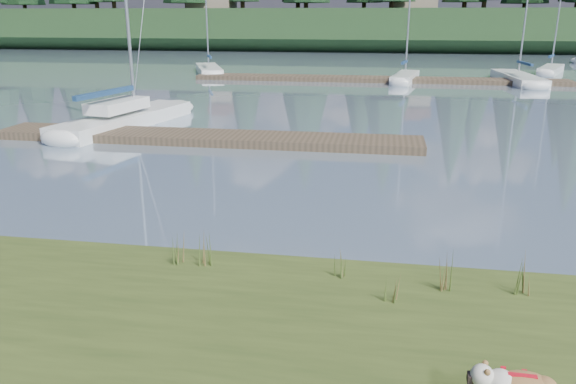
# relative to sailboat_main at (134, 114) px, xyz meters

# --- Properties ---
(ground) EXTENTS (200.00, 200.00, 0.00)m
(ground) POSITION_rel_sailboat_main_xyz_m (8.07, 18.08, -0.42)
(ground) COLOR #798DA2
(ground) RESTS_ON ground
(ridge) EXTENTS (200.00, 20.00, 5.00)m
(ridge) POSITION_rel_sailboat_main_xyz_m (8.07, 61.08, 2.08)
(ridge) COLOR #1B3218
(ridge) RESTS_ON ground
(sailboat_main) EXTENTS (3.41, 8.96, 12.65)m
(sailboat_main) POSITION_rel_sailboat_main_xyz_m (0.00, 0.00, 0.00)
(sailboat_main) COLOR white
(sailboat_main) RESTS_ON ground
(dock_near) EXTENTS (16.00, 2.00, 0.30)m
(dock_near) POSITION_rel_sailboat_main_xyz_m (4.07, -2.92, -0.27)
(dock_near) COLOR #4C3D2C
(dock_near) RESTS_ON ground
(dock_far) EXTENTS (26.00, 2.20, 0.30)m
(dock_far) POSITION_rel_sailboat_main_xyz_m (10.07, 18.08, -0.27)
(dock_far) COLOR #4C3D2C
(dock_far) RESTS_ON ground
(sailboat_bg_1) EXTENTS (4.56, 8.22, 12.22)m
(sailboat_bg_1) POSITION_rel_sailboat_main_xyz_m (-3.63, 22.28, -0.09)
(sailboat_bg_1) COLOR white
(sailboat_bg_1) RESTS_ON ground
(sailboat_bg_2) EXTENTS (2.35, 6.67, 9.99)m
(sailboat_bg_2) POSITION_rel_sailboat_main_xyz_m (12.13, 18.87, -0.09)
(sailboat_bg_2) COLOR white
(sailboat_bg_2) RESTS_ON ground
(sailboat_bg_3) EXTENTS (2.41, 9.20, 13.23)m
(sailboat_bg_3) POSITION_rel_sailboat_main_xyz_m (19.72, 19.88, -0.10)
(sailboat_bg_3) COLOR white
(sailboat_bg_3) RESTS_ON ground
(sailboat_bg_4) EXTENTS (3.68, 6.66, 9.95)m
(sailboat_bg_4) POSITION_rel_sailboat_main_xyz_m (24.00, 26.70, -0.09)
(sailboat_bg_4) COLOR white
(sailboat_bg_4) RESTS_ON ground
(weed_0) EXTENTS (0.17, 0.14, 0.73)m
(weed_0) POSITION_rel_sailboat_main_xyz_m (7.64, -14.04, 0.23)
(weed_0) COLOR #475B23
(weed_0) RESTS_ON bank
(weed_1) EXTENTS (0.17, 0.14, 0.53)m
(weed_1) POSITION_rel_sailboat_main_xyz_m (9.97, -14.10, 0.15)
(weed_1) COLOR #475B23
(weed_1) RESTS_ON bank
(weed_2) EXTENTS (0.17, 0.14, 0.76)m
(weed_2) POSITION_rel_sailboat_main_xyz_m (11.63, -14.36, 0.25)
(weed_2) COLOR #475B23
(weed_2) RESTS_ON bank
(weed_3) EXTENTS (0.17, 0.14, 0.60)m
(weed_3) POSITION_rel_sailboat_main_xyz_m (7.15, -14.04, 0.18)
(weed_3) COLOR #475B23
(weed_3) RESTS_ON bank
(weed_4) EXTENTS (0.17, 0.14, 0.49)m
(weed_4) POSITION_rel_sailboat_main_xyz_m (10.81, -14.80, 0.14)
(weed_4) COLOR #475B23
(weed_4) RESTS_ON bank
(weed_5) EXTENTS (0.17, 0.14, 0.70)m
(weed_5) POSITION_rel_sailboat_main_xyz_m (12.85, -14.27, 0.22)
(weed_5) COLOR #475B23
(weed_5) RESTS_ON bank
(mud_lip) EXTENTS (60.00, 0.50, 0.14)m
(mud_lip) POSITION_rel_sailboat_main_xyz_m (8.07, -13.52, -0.35)
(mud_lip) COLOR #33281C
(mud_lip) RESTS_ON ground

